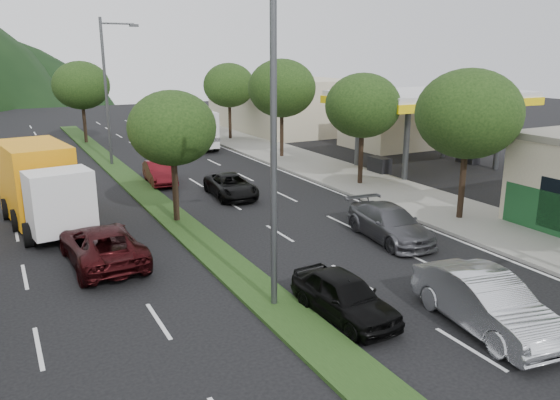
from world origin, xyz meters
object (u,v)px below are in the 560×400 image
suv_maroon (102,245)px  box_truck (42,188)px  streetlight_mid (109,85)px  car_queue_c (160,173)px  tree_r_b (468,114)px  tree_r_c (363,106)px  car_queue_a (344,296)px  car_queue_b (390,223)px  car_queue_d (231,186)px  tree_r_e (229,85)px  sedan_silver (486,302)px  tree_med_near (172,128)px  streetlight_near (280,129)px  tree_r_d (282,88)px  motorhome (192,127)px  tree_med_far (81,85)px

suv_maroon → box_truck: bearing=-79.3°
streetlight_mid → car_queue_c: streetlight_mid is taller
tree_r_b → tree_r_c: 8.01m
tree_r_c → car_queue_a: 17.64m
car_queue_b → car_queue_d: car_queue_b is taller
tree_r_c → car_queue_a: tree_r_c is taller
tree_r_c → tree_r_e: (0.00, 20.00, 0.14)m
tree_r_c → box_truck: 17.78m
tree_r_b → streetlight_mid: size_ratio=0.69×
sedan_silver → tree_r_e: bearing=86.3°
tree_r_c → tree_med_near: tree_r_c is taller
car_queue_c → suv_maroon: bearing=-110.4°
tree_r_b → streetlight_near: streetlight_near is taller
tree_r_d → streetlight_mid: 12.18m
streetlight_near → car_queue_a: 5.32m
car_queue_a → motorhome: size_ratio=0.47×
car_queue_d → tree_r_d: bearing=52.7°
tree_r_c → car_queue_d: bearing=172.0°
tree_r_d → sedan_silver: (-7.28, -26.09, -4.36)m
tree_med_near → car_queue_b: size_ratio=1.22×
tree_med_far → suv_maroon: bearing=-97.8°
car_queue_d → box_truck: box_truck is taller
sedan_silver → car_queue_a: (-3.19, 2.48, -0.14)m
car_queue_d → suv_maroon: bearing=-135.5°
tree_med_far → motorhome: (7.67, -5.98, -3.30)m
tree_med_near → car_queue_b: 10.52m
sedan_silver → car_queue_c: sedan_silver is taller
car_queue_b → car_queue_a: bearing=-132.7°
streetlight_near → car_queue_b: (7.08, 3.39, -4.87)m
box_truck → tree_r_c: bearing=170.6°
tree_r_b → tree_med_far: (-12.00, 32.00, -0.03)m
sedan_silver → streetlight_near: bearing=145.5°
tree_med_far → motorhome: tree_med_far is taller
tree_med_far → streetlight_mid: 11.02m
tree_r_d → suv_maroon: bearing=-135.5°
box_truck → car_queue_a: bearing=108.8°
tree_r_e → streetlight_mid: bearing=-149.3°
streetlight_mid → car_queue_c: size_ratio=2.44×
tree_r_c → tree_r_e: size_ratio=0.97×
tree_r_c → car_queue_c: (-10.50, 6.11, -4.07)m
tree_r_d → car_queue_c: (-10.50, -3.89, -4.51)m
sedan_silver → suv_maroon: bearing=138.1°
tree_r_e → motorhome: bearing=-155.5°
sedan_silver → car_queue_c: bearing=105.9°
tree_med_near → suv_maroon: (-4.06, -3.77, -3.68)m
tree_r_b → suv_maroon: 16.77m
car_queue_b → motorhome: motorhome is taller
tree_r_e → tree_med_far: bearing=161.6°
tree_r_b → streetlight_mid: (-11.79, 21.00, 0.55)m
streetlight_mid → suv_maroon: 19.85m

